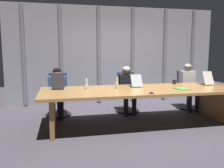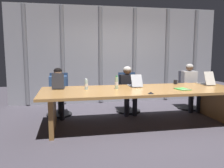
{
  "view_description": "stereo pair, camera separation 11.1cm",
  "coord_description": "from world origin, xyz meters",
  "px_view_note": "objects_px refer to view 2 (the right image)",
  "views": [
    {
      "loc": [
        -1.61,
        -4.47,
        1.49
      ],
      "look_at": [
        -0.58,
        0.13,
        0.84
      ],
      "focal_mm": 37.35,
      "sensor_mm": 36.0,
      "label": 1
    },
    {
      "loc": [
        -1.5,
        -4.49,
        1.49
      ],
      "look_at": [
        -0.58,
        0.13,
        0.84
      ],
      "focal_mm": 37.35,
      "sensor_mm": 36.0,
      "label": 2
    }
  ],
  "objects_px": {
    "laptop_center": "(205,82)",
    "office_chair_left_mid": "(128,97)",
    "person_left_mid": "(128,87)",
    "laptop_left_mid": "(135,84)",
    "water_bottle_secondary": "(86,85)",
    "spiral_notepad": "(183,89)",
    "person_left_end": "(58,89)",
    "person_center": "(190,84)",
    "laptop_left_end": "(59,85)",
    "conference_mic_left_side": "(151,93)",
    "water_bottle_primary": "(117,83)",
    "coffee_mug_near": "(176,82)",
    "office_chair_center": "(189,95)",
    "office_chair_left_end": "(59,99)"
  },
  "relations": [
    {
      "from": "laptop_center",
      "to": "office_chair_left_mid",
      "type": "distance_m",
      "value": 1.87
    },
    {
      "from": "person_left_mid",
      "to": "laptop_left_mid",
      "type": "bearing_deg",
      "value": 2.05
    },
    {
      "from": "water_bottle_secondary",
      "to": "spiral_notepad",
      "type": "bearing_deg",
      "value": -11.56
    },
    {
      "from": "person_left_end",
      "to": "person_center",
      "type": "height_order",
      "value": "person_center"
    },
    {
      "from": "laptop_left_end",
      "to": "conference_mic_left_side",
      "type": "height_order",
      "value": "laptop_left_end"
    },
    {
      "from": "laptop_center",
      "to": "office_chair_left_mid",
      "type": "relative_size",
      "value": 0.5
    },
    {
      "from": "person_left_end",
      "to": "person_left_mid",
      "type": "bearing_deg",
      "value": 94.21
    },
    {
      "from": "office_chair_left_mid",
      "to": "spiral_notepad",
      "type": "relative_size",
      "value": 2.93
    },
    {
      "from": "laptop_center",
      "to": "person_left_end",
      "type": "bearing_deg",
      "value": 81.71
    },
    {
      "from": "person_center",
      "to": "water_bottle_primary",
      "type": "relative_size",
      "value": 4.39
    },
    {
      "from": "person_center",
      "to": "coffee_mug_near",
      "type": "distance_m",
      "value": 0.73
    },
    {
      "from": "water_bottle_secondary",
      "to": "person_center",
      "type": "bearing_deg",
      "value": 15.86
    },
    {
      "from": "person_left_end",
      "to": "spiral_notepad",
      "type": "bearing_deg",
      "value": 69.06
    },
    {
      "from": "laptop_left_end",
      "to": "person_center",
      "type": "distance_m",
      "value": 3.34
    },
    {
      "from": "water_bottle_secondary",
      "to": "spiral_notepad",
      "type": "distance_m",
      "value": 1.94
    },
    {
      "from": "spiral_notepad",
      "to": "coffee_mug_near",
      "type": "bearing_deg",
      "value": 65.19
    },
    {
      "from": "office_chair_center",
      "to": "person_left_mid",
      "type": "height_order",
      "value": "person_left_mid"
    },
    {
      "from": "laptop_left_mid",
      "to": "spiral_notepad",
      "type": "distance_m",
      "value": 1.02
    },
    {
      "from": "office_chair_left_end",
      "to": "person_center",
      "type": "xyz_separation_m",
      "value": [
        3.32,
        -0.17,
        0.3
      ]
    },
    {
      "from": "laptop_left_mid",
      "to": "laptop_center",
      "type": "distance_m",
      "value": 1.7
    },
    {
      "from": "person_left_end",
      "to": "water_bottle_secondary",
      "type": "distance_m",
      "value": 0.99
    },
    {
      "from": "office_chair_left_end",
      "to": "person_left_end",
      "type": "relative_size",
      "value": 0.88
    },
    {
      "from": "person_left_mid",
      "to": "spiral_notepad",
      "type": "bearing_deg",
      "value": 36.99
    },
    {
      "from": "coffee_mug_near",
      "to": "person_center",
      "type": "bearing_deg",
      "value": 32.44
    },
    {
      "from": "office_chair_left_end",
      "to": "spiral_notepad",
      "type": "height_order",
      "value": "office_chair_left_end"
    },
    {
      "from": "person_left_end",
      "to": "water_bottle_primary",
      "type": "distance_m",
      "value": 1.47
    },
    {
      "from": "office_chair_left_end",
      "to": "coffee_mug_near",
      "type": "height_order",
      "value": "office_chair_left_end"
    },
    {
      "from": "person_left_mid",
      "to": "spiral_notepad",
      "type": "height_order",
      "value": "person_left_mid"
    },
    {
      "from": "laptop_left_end",
      "to": "person_left_end",
      "type": "xyz_separation_m",
      "value": [
        -0.03,
        0.53,
        -0.16
      ]
    },
    {
      "from": "office_chair_left_end",
      "to": "spiral_notepad",
      "type": "distance_m",
      "value": 2.84
    },
    {
      "from": "office_chair_center",
      "to": "office_chair_left_mid",
      "type": "bearing_deg",
      "value": -84.49
    },
    {
      "from": "person_left_end",
      "to": "spiral_notepad",
      "type": "relative_size",
      "value": 3.39
    },
    {
      "from": "person_left_mid",
      "to": "water_bottle_primary",
      "type": "relative_size",
      "value": 4.22
    },
    {
      "from": "office_chair_left_end",
      "to": "person_left_mid",
      "type": "relative_size",
      "value": 0.87
    },
    {
      "from": "conference_mic_left_side",
      "to": "spiral_notepad",
      "type": "relative_size",
      "value": 0.33
    },
    {
      "from": "person_center",
      "to": "spiral_notepad",
      "type": "height_order",
      "value": "person_center"
    },
    {
      "from": "laptop_center",
      "to": "spiral_notepad",
      "type": "height_order",
      "value": "laptop_center"
    },
    {
      "from": "office_chair_left_mid",
      "to": "water_bottle_secondary",
      "type": "height_order",
      "value": "office_chair_left_mid"
    },
    {
      "from": "office_chair_left_mid",
      "to": "water_bottle_primary",
      "type": "xyz_separation_m",
      "value": [
        -0.51,
        -0.98,
        0.5
      ]
    },
    {
      "from": "laptop_center",
      "to": "person_center",
      "type": "height_order",
      "value": "person_center"
    },
    {
      "from": "laptop_left_end",
      "to": "person_left_end",
      "type": "height_order",
      "value": "person_left_end"
    },
    {
      "from": "water_bottle_primary",
      "to": "laptop_center",
      "type": "bearing_deg",
      "value": 6.15
    },
    {
      "from": "laptop_center",
      "to": "person_left_mid",
      "type": "bearing_deg",
      "value": 72.7
    },
    {
      "from": "person_center",
      "to": "conference_mic_left_side",
      "type": "bearing_deg",
      "value": -43.5
    },
    {
      "from": "water_bottle_secondary",
      "to": "laptop_left_mid",
      "type": "bearing_deg",
      "value": 11.6
    },
    {
      "from": "spiral_notepad",
      "to": "person_left_end",
      "type": "bearing_deg",
      "value": 146.6
    },
    {
      "from": "office_chair_left_mid",
      "to": "person_left_end",
      "type": "relative_size",
      "value": 0.87
    },
    {
      "from": "laptop_left_end",
      "to": "laptop_left_mid",
      "type": "height_order",
      "value": "laptop_left_end"
    },
    {
      "from": "person_left_mid",
      "to": "conference_mic_left_side",
      "type": "xyz_separation_m",
      "value": [
        0.02,
        -1.49,
        0.1
      ]
    },
    {
      "from": "conference_mic_left_side",
      "to": "laptop_left_end",
      "type": "bearing_deg",
      "value": 149.69
    }
  ]
}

